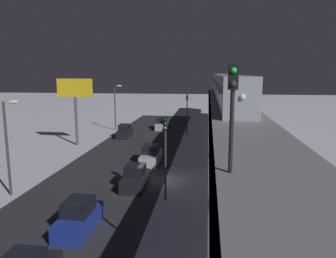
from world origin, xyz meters
TOP-DOWN VIEW (x-y plane):
  - ground_plane at (0.00, 0.00)m, footprint 240.00×240.00m
  - avenue_asphalt at (4.39, 0.00)m, footprint 11.00×88.83m
  - elevated_railway at (-7.33, -0.00)m, footprint 5.00×88.83m
  - subway_train at (-7.42, -24.79)m, footprint 2.94×55.47m
  - rail_signal at (-5.70, 16.11)m, footprint 0.36×0.41m
  - sedan_silver at (2.99, -26.91)m, footprint 1.91×4.40m
  - sedan_blue at (2.99, 9.92)m, footprint 1.80×4.29m
  - sedan_black_2 at (7.59, -19.10)m, footprint 1.80×4.02m
  - sedan_black_3 at (1.19, 2.01)m, footprint 1.80×4.07m
  - sedan_silver_2 at (1.19, -5.74)m, footprint 1.80×4.72m
  - traffic_light_near at (-1.71, 4.34)m, footprint 0.32×0.44m
  - traffic_light_mid at (-1.71, -21.22)m, footprint 0.32×0.44m
  - commercial_billboard at (12.61, -13.15)m, footprint 4.80×0.36m
  - street_lamp_near at (10.47, 5.00)m, footprint 1.35×0.44m
  - street_lamp_far at (10.47, -25.00)m, footprint 1.35×0.44m

SIDE VIEW (x-z plane):
  - ground_plane at x=0.00m, z-range 0.00..0.00m
  - avenue_asphalt at x=4.39m, z-range 0.00..0.01m
  - sedan_silver at x=2.99m, z-range -0.20..1.77m
  - sedan_black_2 at x=7.59m, z-range -0.19..1.78m
  - sedan_blue at x=2.99m, z-range -0.19..1.78m
  - sedan_black_3 at x=1.19m, z-range -0.19..1.78m
  - sedan_silver_2 at x=1.19m, z-range -0.19..1.78m
  - traffic_light_near at x=-1.71m, z-range 1.00..7.40m
  - traffic_light_mid at x=-1.71m, z-range 1.00..7.40m
  - street_lamp_near at x=10.47m, z-range 0.99..8.64m
  - street_lamp_far at x=10.47m, z-range 0.99..8.64m
  - elevated_railway at x=-7.33m, z-range 2.17..8.17m
  - commercial_billboard at x=12.61m, z-range 2.38..11.28m
  - subway_train at x=-7.42m, z-range 6.07..9.47m
  - rail_signal at x=-5.70m, z-range 6.72..10.72m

